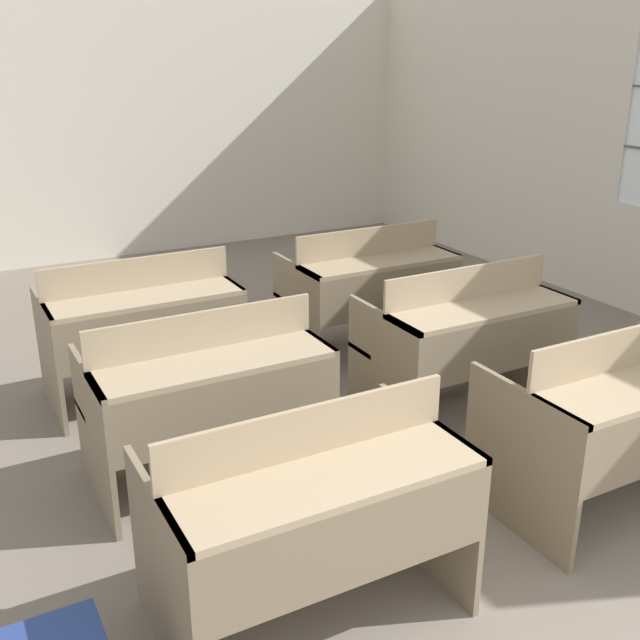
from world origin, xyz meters
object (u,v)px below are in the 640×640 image
Objects in this scene: bench_second_left at (208,393)px; bench_front_left at (311,512)px; bench_front_right at (618,414)px; bench_third_right at (369,287)px; bench_third_left at (142,325)px; bench_second_right at (466,336)px.

bench_front_left is at bearing -90.80° from bench_second_left.
bench_front_right and bench_third_right have the same top height.
bench_second_left and bench_third_left have the same top height.
bench_third_right is at bearing 53.57° from bench_front_left.
bench_third_right is at bearing 89.61° from bench_front_right.
bench_third_left is at bearing 91.01° from bench_second_left.
bench_second_left and bench_third_right have the same top height.
bench_front_right is 2.01m from bench_second_left.
bench_third_left is at bearing 126.26° from bench_front_right.
bench_front_left is 2.03m from bench_second_right.
bench_front_left is 1.00× the size of bench_front_right.
bench_second_right is at bearing 34.70° from bench_front_left.
bench_second_left is (-1.65, 1.15, 0.00)m from bench_front_right.
bench_front_right and bench_second_left have the same top height.
bench_third_right is (1.69, -0.00, 0.00)m from bench_third_left.
bench_front_left is 1.00× the size of bench_second_left.
bench_third_right is (1.67, 1.12, 0.00)m from bench_second_left.
bench_second_left is 1.00× the size of bench_third_right.
bench_front_right is 2.28m from bench_third_right.
bench_front_right is at bearing -53.74° from bench_third_left.
bench_front_left is 2.28m from bench_third_left.
bench_third_right is (0.02, 2.28, 0.00)m from bench_front_right.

